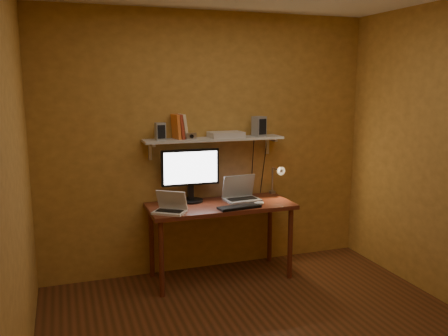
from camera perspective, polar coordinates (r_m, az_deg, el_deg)
name	(u,v)px	position (r m, az deg, el deg)	size (l,w,h in m)	color
room	(278,172)	(3.32, 6.46, -0.43)	(3.44, 3.24, 2.64)	brown
desk	(221,213)	(4.63, -0.42, -5.38)	(1.40, 0.60, 0.75)	maroon
wall_shelf	(214,139)	(4.67, -1.19, 3.46)	(1.40, 0.25, 0.21)	silver
monitor	(190,173)	(4.65, -4.06, -0.55)	(0.58, 0.25, 0.52)	black
laptop	(240,193)	(4.75, 1.98, -3.08)	(0.36, 0.27, 0.25)	gray
netbook	(171,206)	(4.33, -6.45, -4.62)	(0.34, 0.32, 0.20)	silver
keyboard	(239,207)	(4.45, 1.85, -4.72)	(0.41, 0.14, 0.02)	black
mouse	(259,203)	(4.57, 4.23, -4.25)	(0.10, 0.06, 0.04)	silver
desk_lamp	(277,176)	(4.91, 6.42, -0.98)	(0.09, 0.23, 0.38)	silver
speaker_left	(160,131)	(4.52, -7.68, 4.39)	(0.09, 0.09, 0.16)	gray
speaker_right	(259,126)	(4.81, 4.24, 5.03)	(0.11, 0.11, 0.20)	gray
books	(179,127)	(4.58, -5.40, 4.98)	(0.15, 0.17, 0.24)	orange
shelf_camera	(191,136)	(4.55, -3.99, 3.85)	(0.10, 0.05, 0.06)	silver
router	(226,135)	(4.70, 0.23, 4.05)	(0.33, 0.22, 0.06)	silver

